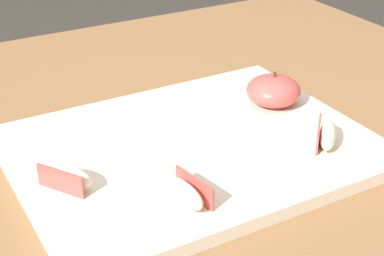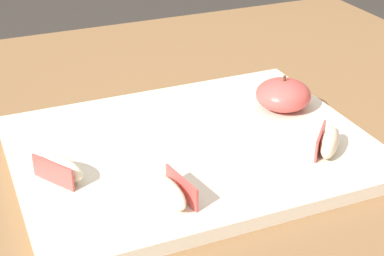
# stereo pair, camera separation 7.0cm
# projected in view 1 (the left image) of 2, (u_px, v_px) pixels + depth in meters

# --- Properties ---
(dining_table) EXTENTS (1.23, 0.98, 0.78)m
(dining_table) POSITION_uv_depth(u_px,v_px,m) (139.00, 236.00, 0.75)
(dining_table) COLOR brown
(dining_table) RESTS_ON ground_plane
(cutting_board) EXTENTS (0.41, 0.32, 0.02)m
(cutting_board) POSITION_uv_depth(u_px,v_px,m) (192.00, 149.00, 0.72)
(cutting_board) COLOR beige
(cutting_board) RESTS_ON dining_table
(apple_half_skin_up) EXTENTS (0.07, 0.07, 0.05)m
(apple_half_skin_up) POSITION_uv_depth(u_px,v_px,m) (273.00, 91.00, 0.80)
(apple_half_skin_up) COLOR #D14C47
(apple_half_skin_up) RESTS_ON cutting_board
(apple_wedge_right) EXTENTS (0.03, 0.06, 0.03)m
(apple_wedge_right) POSITION_uv_depth(u_px,v_px,m) (187.00, 191.00, 0.60)
(apple_wedge_right) COLOR beige
(apple_wedge_right) RESTS_ON cutting_board
(apple_wedge_left) EXTENTS (0.05, 0.06, 0.03)m
(apple_wedge_left) POSITION_uv_depth(u_px,v_px,m) (66.00, 176.00, 0.63)
(apple_wedge_left) COLOR beige
(apple_wedge_left) RESTS_ON cutting_board
(apple_wedge_middle) EXTENTS (0.06, 0.06, 0.03)m
(apple_wedge_middle) POSITION_uv_depth(u_px,v_px,m) (327.00, 135.00, 0.70)
(apple_wedge_middle) COLOR beige
(apple_wedge_middle) RESTS_ON cutting_board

